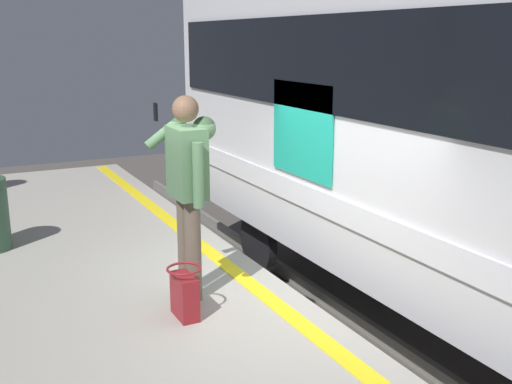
{
  "coord_description": "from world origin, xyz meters",
  "views": [
    {
      "loc": [
        -4.48,
        2.62,
        3.19
      ],
      "look_at": [
        0.12,
        0.3,
        1.89
      ],
      "focal_mm": 43.08,
      "sensor_mm": 36.0,
      "label": 1
    }
  ],
  "objects": [
    {
      "name": "handbag",
      "position": [
        -0.13,
        1.07,
        1.19
      ],
      "size": [
        0.31,
        0.28,
        0.42
      ],
      "color": "maroon",
      "rests_on": "platform"
    },
    {
      "name": "track_rail_near",
      "position": [
        0.0,
        -1.28,
        0.08
      ],
      "size": [
        16.32,
        0.08,
        0.16
      ],
      "primitive_type": "cube",
      "color": "slate",
      "rests_on": "ground"
    },
    {
      "name": "track_rail_far",
      "position": [
        0.0,
        -2.72,
        0.08
      ],
      "size": [
        16.32,
        0.08,
        0.16
      ],
      "primitive_type": "cube",
      "color": "slate",
      "rests_on": "ground"
    },
    {
      "name": "passenger",
      "position": [
        0.24,
        0.87,
        2.03
      ],
      "size": [
        0.57,
        0.55,
        1.75
      ],
      "color": "brown",
      "rests_on": "platform"
    },
    {
      "name": "safety_line",
      "position": [
        0.0,
        0.3,
        0.99
      ],
      "size": [
        12.3,
        0.16,
        0.01
      ],
      "primitive_type": "cube",
      "color": "yellow",
      "rests_on": "platform"
    }
  ]
}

